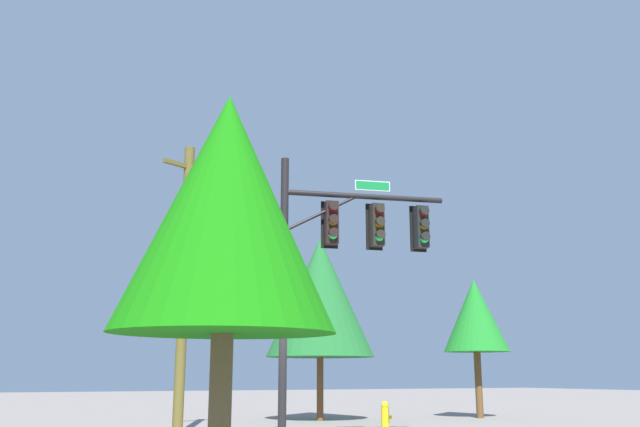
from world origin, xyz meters
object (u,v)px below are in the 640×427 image
Objects in this scene: tree_near at (320,297)px; tree_far at (226,211)px; utility_pole at (184,281)px; tree_mid at (475,316)px; signal_pole_assembly at (348,246)px; fire_hydrant at (385,415)px.

tree_near is 16.10m from tree_far.
tree_mid is at bearing 13.30° from utility_pole.
signal_pole_assembly is 6.47m from fire_hydrant.
signal_pole_assembly is at bearing -142.73° from tree_mid.
fire_hydrant is at bearing -90.46° from tree_near.
signal_pole_assembly reaches higher than tree_mid.
signal_pole_assembly is 1.20× the size of tree_far.
utility_pole reaches higher than tree_near.
utility_pole reaches higher than fire_hydrant.
tree_far is at bearing -100.75° from utility_pole.
tree_far is (-8.06, -9.19, 3.57)m from fire_hydrant.
tree_mid is at bearing 29.35° from fire_hydrant.
signal_pole_assembly is at bearing -110.73° from tree_near.
fire_hydrant is 12.73m from tree_far.
utility_pole reaches higher than signal_pole_assembly.
tree_near is 1.15× the size of tree_far.
tree_near is (0.04, 4.71, 4.06)m from fire_hydrant.
fire_hydrant is 0.12× the size of tree_near.
tree_far is at bearing -131.26° from fire_hydrant.
utility_pole is 9.89× the size of fire_hydrant.
signal_pole_assembly is at bearing -53.67° from utility_pole.
fire_hydrant is at bearing -150.65° from tree_mid.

